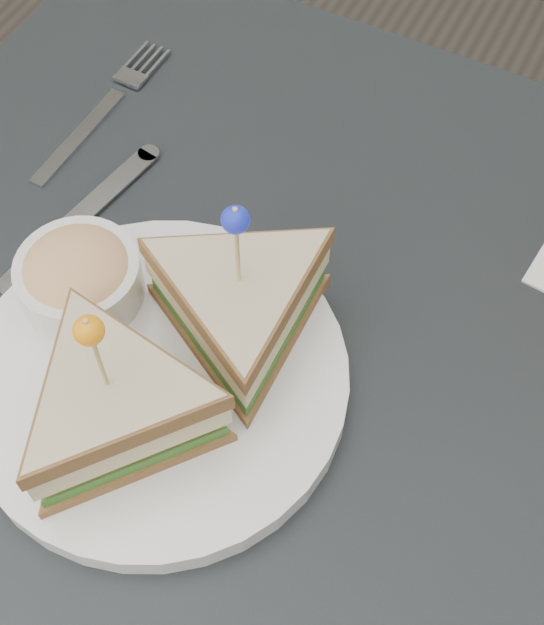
{
  "coord_description": "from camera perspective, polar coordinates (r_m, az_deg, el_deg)",
  "views": [
    {
      "loc": [
        0.17,
        -0.3,
        1.36
      ],
      "look_at": [
        0.01,
        0.01,
        0.8
      ],
      "focal_mm": 50.0,
      "sensor_mm": 36.0,
      "label": 1
    }
  ],
  "objects": [
    {
      "name": "ground_plane",
      "position": [
        1.4,
        -0.58,
        -17.92
      ],
      "size": [
        3.5,
        3.5,
        0.0
      ],
      "primitive_type": "plane",
      "color": "#3F3833"
    },
    {
      "name": "table",
      "position": [
        0.77,
        -1.01,
        -5.32
      ],
      "size": [
        0.8,
        0.8,
        0.75
      ],
      "color": "black",
      "rests_on": "ground"
    },
    {
      "name": "plate_meal",
      "position": [
        0.65,
        -7.08,
        -2.61
      ],
      "size": [
        0.38,
        0.38,
        0.17
      ],
      "rotation": [
        0.0,
        0.0,
        0.37
      ],
      "color": "white",
      "rests_on": "table"
    },
    {
      "name": "cutlery_fork",
      "position": [
        0.88,
        -10.77,
        13.22
      ],
      "size": [
        0.03,
        0.21,
        0.01
      ],
      "rotation": [
        0.0,
        0.0,
        -0.03
      ],
      "color": "silver",
      "rests_on": "table"
    },
    {
      "name": "cutlery_knife",
      "position": [
        0.79,
        -12.86,
        5.79
      ],
      "size": [
        0.05,
        0.2,
        0.01
      ],
      "rotation": [
        0.0,
        0.0,
        -0.17
      ],
      "color": "silver",
      "rests_on": "table"
    }
  ]
}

